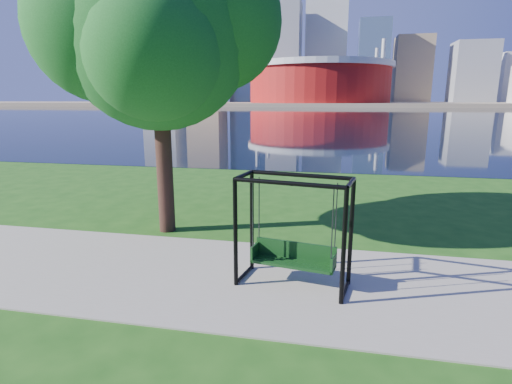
# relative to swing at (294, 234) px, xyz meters

# --- Properties ---
(ground) EXTENTS (900.00, 900.00, 0.00)m
(ground) POSITION_rel_swing_xyz_m (-0.60, 0.57, -1.04)
(ground) COLOR #1E5114
(ground) RESTS_ON ground
(path) EXTENTS (120.00, 4.00, 0.03)m
(path) POSITION_rel_swing_xyz_m (-0.60, 0.07, -1.03)
(path) COLOR #9E937F
(path) RESTS_ON ground
(river) EXTENTS (900.00, 180.00, 0.02)m
(river) POSITION_rel_swing_xyz_m (-0.60, 102.57, -1.03)
(river) COLOR black
(river) RESTS_ON ground
(far_bank) EXTENTS (900.00, 228.00, 2.00)m
(far_bank) POSITION_rel_swing_xyz_m (-0.60, 306.57, -0.04)
(far_bank) COLOR #937F60
(far_bank) RESTS_ON ground
(stadium) EXTENTS (83.00, 83.00, 32.00)m
(stadium) POSITION_rel_swing_xyz_m (-10.60, 235.57, 13.19)
(stadium) COLOR maroon
(stadium) RESTS_ON far_bank
(skyline) EXTENTS (392.00, 66.00, 96.50)m
(skyline) POSITION_rel_swing_xyz_m (-4.87, 319.97, 34.85)
(skyline) COLOR gray
(skyline) RESTS_ON far_bank
(swing) EXTENTS (2.23, 1.26, 2.15)m
(swing) POSITION_rel_swing_xyz_m (0.00, 0.00, 0.00)
(swing) COLOR black
(swing) RESTS_ON ground
(park_tree) EXTENTS (6.05, 5.47, 7.52)m
(park_tree) POSITION_rel_swing_xyz_m (-3.81, 2.73, 4.18)
(park_tree) COLOR black
(park_tree) RESTS_ON ground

